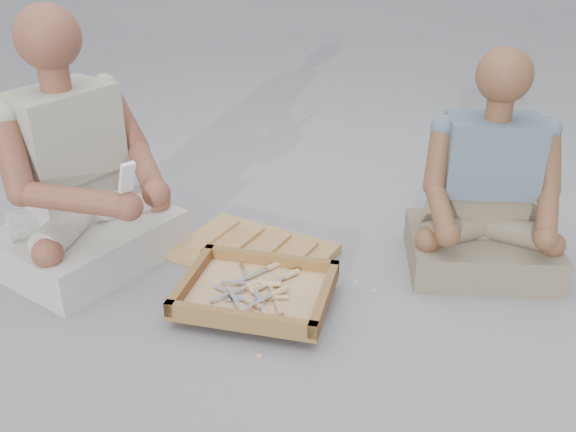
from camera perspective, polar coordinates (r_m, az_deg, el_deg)
The scene contains 27 objects.
ground at distance 2.34m, azimuth -2.92°, elevation -8.18°, with size 60.00×60.00×0.00m, color gray.
carved_panel at distance 2.64m, azimuth -2.96°, elevation -3.20°, with size 0.60×0.40×0.04m, color #AC8842.
tool_tray at distance 2.32m, azimuth -2.82°, elevation -6.74°, with size 0.62×0.55×0.07m.
chisel_0 at distance 2.27m, azimuth -1.18°, elevation -6.90°, with size 0.09×0.21×0.02m.
chisel_1 at distance 2.19m, azimuth -4.15°, elevation -8.36°, with size 0.18×0.15×0.02m.
chisel_2 at distance 2.33m, azimuth -3.06°, elevation -6.48°, with size 0.12×0.20×0.02m.
chisel_3 at distance 2.18m, azimuth -2.05°, elevation -8.75°, with size 0.17×0.17×0.02m.
chisel_4 at distance 2.32m, azimuth -3.43°, elevation -6.18°, with size 0.11×0.21×0.02m.
chisel_5 at distance 2.23m, azimuth -0.90°, elevation -7.97°, with size 0.16×0.17×0.02m.
chisel_6 at distance 2.34m, azimuth -3.35°, elevation -6.22°, with size 0.17×0.16×0.02m.
chisel_7 at distance 2.38m, azimuth -0.17°, elevation -5.39°, with size 0.09×0.21×0.02m.
chisel_8 at distance 2.33m, azimuth -2.03°, elevation -6.02°, with size 0.21×0.11×0.02m.
chisel_9 at distance 2.25m, azimuth -3.51°, elevation -7.62°, with size 0.22×0.05×0.02m.
chisel_10 at distance 2.43m, azimuth -1.54°, elevation -4.54°, with size 0.09×0.21×0.02m.
chisel_11 at distance 2.27m, azimuth -1.43°, elevation -7.33°, with size 0.19×0.14×0.02m.
wood_chip_0 at distance 2.13m, azimuth -2.56°, elevation -12.31°, with size 0.02×0.01×0.00m, color #DDB382.
wood_chip_1 at distance 2.35m, azimuth -9.85°, elevation -8.41°, with size 0.02×0.01×0.00m, color #DDB382.
wood_chip_2 at distance 2.49m, azimuth 6.06°, elevation -5.84°, with size 0.02×0.01×0.00m, color #DDB382.
wood_chip_3 at distance 2.48m, azimuth -7.31°, elevation -6.19°, with size 0.02×0.01×0.00m, color #DDB382.
wood_chip_4 at distance 2.45m, azimuth 7.70°, elevation -6.61°, with size 0.02×0.01×0.00m, color #DDB382.
wood_chip_5 at distance 2.61m, azimuth 2.45°, elevation -4.11°, with size 0.02×0.01×0.00m, color #DDB382.
wood_chip_6 at distance 2.60m, azimuth -1.85°, elevation -4.27°, with size 0.02×0.01×0.00m, color #DDB382.
wood_chip_7 at distance 2.67m, azimuth -1.85°, elevation -3.37°, with size 0.02×0.01×0.00m, color #DDB382.
wood_chip_8 at distance 2.46m, azimuth 4.14°, elevation -6.33°, with size 0.02×0.01×0.00m, color #DDB382.
craftsman at distance 2.60m, azimuth -18.16°, elevation 2.86°, with size 0.70×0.69×1.01m.
companion at distance 2.57m, azimuth 17.27°, elevation 1.38°, with size 0.69×0.64×0.87m.
mobile_phone at distance 2.24m, azimuth -14.14°, elevation 3.35°, with size 0.07×0.06×0.12m.
Camera 1 is at (1.06, -1.60, 1.34)m, focal length 40.00 mm.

